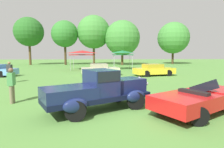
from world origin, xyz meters
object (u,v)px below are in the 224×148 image
object	(u,v)px
show_car_yellow	(154,70)
canopy_tent_left_field	(82,52)
spectator_near_truck	(10,71)
canopy_tent_center_field	(123,52)
feature_pickup_truck	(99,90)
spectator_between_cars	(12,84)
show_car_cream	(100,70)
neighbor_convertible	(201,98)

from	to	relation	value
show_car_yellow	canopy_tent_left_field	size ratio (longest dim) A/B	1.38
spectator_near_truck	canopy_tent_center_field	bearing A→B (deg)	49.09
canopy_tent_left_field	canopy_tent_center_field	world-z (taller)	same
canopy_tent_left_field	feature_pickup_truck	bearing A→B (deg)	-81.95
feature_pickup_truck	canopy_tent_left_field	bearing A→B (deg)	98.05
feature_pickup_truck	canopy_tent_center_field	size ratio (longest dim) A/B	1.66
feature_pickup_truck	spectator_near_truck	distance (m)	10.46
feature_pickup_truck	spectator_between_cars	xyz separation A→B (m)	(-4.14, 1.28, 0.04)
spectator_near_truck	canopy_tent_left_field	distance (m)	12.50
show_car_yellow	canopy_tent_left_field	distance (m)	11.28
feature_pickup_truck	show_car_cream	distance (m)	12.35
show_car_cream	canopy_tent_left_field	xyz separation A→B (m)	(-2.57, 6.75, 1.83)
spectator_between_cars	canopy_tent_center_field	bearing A→B (deg)	68.39
show_car_yellow	canopy_tent_center_field	size ratio (longest dim) A/B	1.61
show_car_cream	show_car_yellow	world-z (taller)	same
neighbor_convertible	show_car_yellow	world-z (taller)	neighbor_convertible
spectator_between_cars	show_car_yellow	bearing A→B (deg)	46.88
canopy_tent_left_field	canopy_tent_center_field	bearing A→B (deg)	3.15
feature_pickup_truck	canopy_tent_center_field	bearing A→B (deg)	81.10
show_car_yellow	neighbor_convertible	bearing A→B (deg)	-96.66
show_car_yellow	spectator_near_truck	size ratio (longest dim) A/B	2.66
feature_pickup_truck	neighbor_convertible	distance (m)	4.15
feature_pickup_truck	neighbor_convertible	world-z (taller)	feature_pickup_truck
spectator_between_cars	canopy_tent_center_field	distance (m)	19.57
spectator_between_cars	feature_pickup_truck	bearing A→B (deg)	-17.11
feature_pickup_truck	show_car_yellow	world-z (taller)	feature_pickup_truck
feature_pickup_truck	spectator_near_truck	bearing A→B (deg)	133.82
show_car_cream	spectator_near_truck	xyz separation A→B (m)	(-7.11, -4.80, 0.31)
canopy_tent_left_field	canopy_tent_center_field	distance (m)	5.75
neighbor_convertible	canopy_tent_center_field	bearing A→B (deg)	93.07
canopy_tent_left_field	canopy_tent_center_field	xyz separation A→B (m)	(5.74, 0.32, -0.00)
neighbor_convertible	canopy_tent_left_field	distance (m)	20.82
feature_pickup_truck	canopy_tent_left_field	world-z (taller)	canopy_tent_left_field
show_car_cream	show_car_yellow	xyz separation A→B (m)	(5.65, -0.75, 0.00)
neighbor_convertible	spectator_near_truck	xyz separation A→B (m)	(-11.35, 8.03, 0.33)
show_car_cream	canopy_tent_left_field	distance (m)	7.45
show_car_yellow	spectator_between_cars	size ratio (longest dim) A/B	2.66
feature_pickup_truck	show_car_yellow	distance (m)	12.84
neighbor_convertible	spectator_between_cars	world-z (taller)	spectator_between_cars
spectator_between_cars	spectator_near_truck	bearing A→B (deg)	116.28
spectator_near_truck	feature_pickup_truck	bearing A→B (deg)	-46.18
spectator_near_truck	canopy_tent_left_field	world-z (taller)	canopy_tent_left_field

